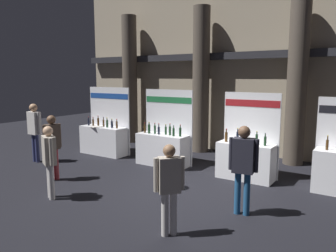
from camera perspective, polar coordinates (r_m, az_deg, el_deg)
The scene contains 11 objects.
ground_plane at distance 7.91m, azimuth 1.75°, elevation -11.33°, with size 29.08×29.08×0.00m, color black.
hall_colonnade at distance 11.63m, azimuth 14.00°, elevation 9.58°, with size 14.54×1.06×6.14m.
exhibitor_booth_0 at distance 11.74m, azimuth -10.90°, elevation -1.92°, with size 1.80×0.74×2.31m.
exhibitor_booth_1 at distance 10.11m, azimuth -0.82°, elevation -3.49°, with size 1.68×0.66×2.29m.
exhibitor_booth_2 at distance 9.00m, azimuth 13.28°, elevation -5.24°, with size 1.53×0.66×2.26m.
trash_bin at distance 8.07m, azimuth -0.56°, elevation -8.60°, with size 0.40×0.40×0.62m.
visitor_0 at distance 9.06m, azimuth -19.23°, elevation -2.65°, with size 0.29×0.49×1.70m.
visitor_1 at distance 5.62m, azimuth 0.21°, elevation -9.72°, with size 0.41×0.42×1.58m.
visitor_2 at distance 6.57m, azimuth 12.80°, elevation -6.00°, with size 0.56×0.31×1.76m.
visitor_3 at distance 7.72m, azimuth -19.71°, elevation -4.82°, with size 0.53×0.40×1.62m.
visitor_4 at distance 11.18m, azimuth -21.95°, elevation -0.15°, with size 0.57×0.25×1.85m.
Camera 1 is at (3.89, -6.34, 2.69)m, focal length 35.50 mm.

